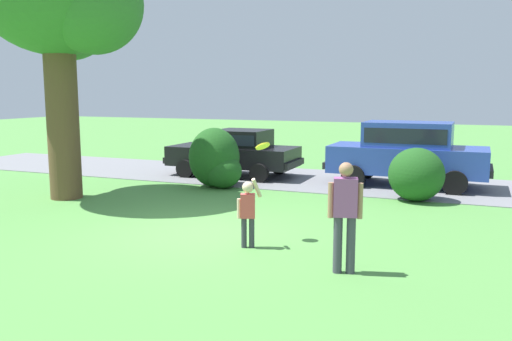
% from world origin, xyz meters
% --- Properties ---
extents(ground_plane, '(80.00, 80.00, 0.00)m').
position_xyz_m(ground_plane, '(0.00, 0.00, 0.00)').
color(ground_plane, '#518E42').
extents(driveway_strip, '(28.00, 4.40, 0.02)m').
position_xyz_m(driveway_strip, '(0.00, 7.06, 0.01)').
color(driveway_strip, slate).
rests_on(driveway_strip, ground).
extents(shrub_near_tree, '(1.65, 1.56, 1.75)m').
position_xyz_m(shrub_near_tree, '(-1.99, 4.78, 0.79)').
color(shrub_near_tree, '#1E511C').
rests_on(shrub_near_tree, ground).
extents(shrub_centre_left, '(1.42, 1.41, 1.38)m').
position_xyz_m(shrub_centre_left, '(3.68, 4.95, 0.63)').
color(shrub_centre_left, '#1E511C').
rests_on(shrub_centre_left, ground).
extents(parked_sedan, '(4.41, 2.12, 1.56)m').
position_xyz_m(parked_sedan, '(-2.29, 6.84, 0.85)').
color(parked_sedan, black).
rests_on(parked_sedan, ground).
extents(parked_suv, '(4.71, 2.13, 1.92)m').
position_xyz_m(parked_suv, '(3.21, 7.03, 1.08)').
color(parked_suv, '#28429E').
rests_on(parked_suv, ground).
extents(child_thrower, '(0.38, 0.37, 1.29)m').
position_xyz_m(child_thrower, '(1.32, -0.58, 0.72)').
color(child_thrower, '#383842').
rests_on(child_thrower, ground).
extents(frisbee, '(0.29, 0.28, 0.22)m').
position_xyz_m(frisbee, '(1.37, 0.03, 1.79)').
color(frisbee, yellow).
extents(adult_onlooker, '(0.52, 0.30, 1.74)m').
position_xyz_m(adult_onlooker, '(3.24, -1.27, 0.98)').
color(adult_onlooker, '#3F3F4C').
rests_on(adult_onlooker, ground).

